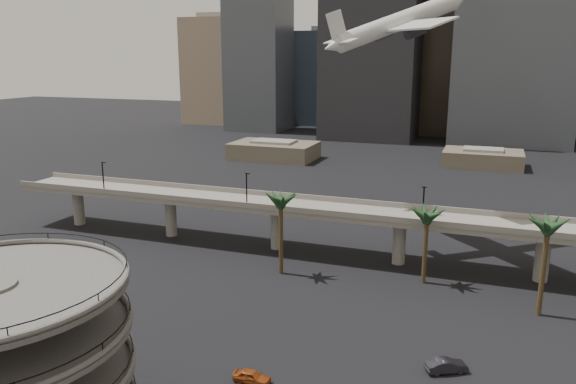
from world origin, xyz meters
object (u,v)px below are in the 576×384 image
(airborne_jet, at_px, (398,23))
(car_b, at_px, (446,366))
(overpass, at_px, (336,215))
(car_a, at_px, (252,376))

(airborne_jet, relative_size, car_b, 5.13)
(overpass, bearing_deg, airborne_jet, 59.72)
(overpass, relative_size, car_b, 27.86)
(overpass, distance_m, car_a, 41.72)
(overpass, xyz_separation_m, car_a, (2.11, -41.14, -6.64))
(airborne_jet, distance_m, car_a, 66.25)
(airborne_jet, height_order, car_b, airborne_jet)
(overpass, relative_size, airborne_jet, 5.43)
(car_b, bearing_deg, overpass, 5.26)
(overpass, xyz_separation_m, airborne_jet, (7.13, 12.21, 32.32))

